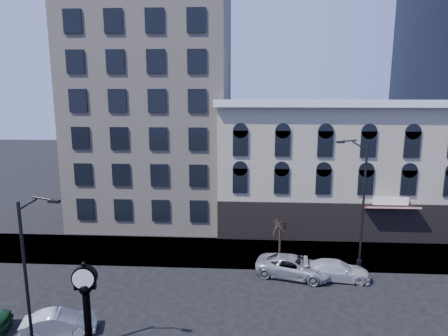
{
  "coord_description": "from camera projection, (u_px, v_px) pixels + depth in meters",
  "views": [
    {
      "loc": [
        3.61,
        -23.11,
        13.4
      ],
      "look_at": [
        2.0,
        4.0,
        8.0
      ],
      "focal_mm": 32.0,
      "sensor_mm": 36.0,
      "label": 1
    }
  ],
  "objects": [
    {
      "name": "ground",
      "position": [
        189.0,
        303.0,
        25.45
      ],
      "size": [
        160.0,
        160.0,
        0.0
      ],
      "primitive_type": "plane",
      "color": "black",
      "rests_on": "ground"
    },
    {
      "name": "sidewalk_far",
      "position": [
        203.0,
        252.0,
        33.27
      ],
      "size": [
        160.0,
        6.0,
        0.12
      ],
      "primitive_type": "cube",
      "color": "gray",
      "rests_on": "ground"
    },
    {
      "name": "cream_tower",
      "position": [
        153.0,
        29.0,
        40.52
      ],
      "size": [
        15.9,
        15.4,
        42.5
      ],
      "color": "#BEAD99",
      "rests_on": "ground"
    },
    {
      "name": "victorian_row",
      "position": [
        333.0,
        166.0,
        39.14
      ],
      "size": [
        22.6,
        11.19,
        12.5
      ],
      "color": "#ADA48E",
      "rests_on": "ground"
    },
    {
      "name": "street_clock",
      "position": [
        88.0,
        320.0,
        19.07
      ],
      "size": [
        1.22,
        1.22,
        5.4
      ],
      "rotation": [
        0.0,
        0.0,
        0.16
      ],
      "color": "black",
      "rests_on": "sidewalk_near"
    },
    {
      "name": "street_lamp_near",
      "position": [
        33.0,
        237.0,
        18.41
      ],
      "size": [
        2.24,
        0.63,
        8.69
      ],
      "rotation": [
        0.0,
        0.0,
        -0.17
      ],
      "color": "black",
      "rests_on": "sidewalk_near"
    },
    {
      "name": "street_lamp_far",
      "position": [
        356.0,
        170.0,
        29.22
      ],
      "size": [
        2.55,
        0.45,
        9.85
      ],
      "rotation": [
        0.0,
        0.0,
        3.08
      ],
      "color": "black",
      "rests_on": "sidewalk_far"
    },
    {
      "name": "bare_tree_far",
      "position": [
        280.0,
        222.0,
        32.07
      ],
      "size": [
        2.15,
        2.15,
        3.7
      ],
      "color": "#332219",
      "rests_on": "sidewalk_far"
    },
    {
      "name": "car_near_b",
      "position": [
        59.0,
        323.0,
        22.11
      ],
      "size": [
        4.16,
        2.31,
        1.3
      ],
      "primitive_type": "imported",
      "rotation": [
        0.0,
        0.0,
        1.82
      ],
      "color": "silver",
      "rests_on": "ground"
    },
    {
      "name": "car_far_a",
      "position": [
        293.0,
        267.0,
        28.9
      ],
      "size": [
        5.81,
        3.76,
        1.49
      ],
      "primitive_type": "imported",
      "rotation": [
        0.0,
        0.0,
        1.31
      ],
      "color": "#A5A8AD",
      "rests_on": "ground"
    },
    {
      "name": "car_far_b",
      "position": [
        337.0,
        270.0,
        28.48
      ],
      "size": [
        4.82,
        2.29,
        1.36
      ],
      "primitive_type": "imported",
      "rotation": [
        0.0,
        0.0,
        1.49
      ],
      "color": "silver",
      "rests_on": "ground"
    }
  ]
}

